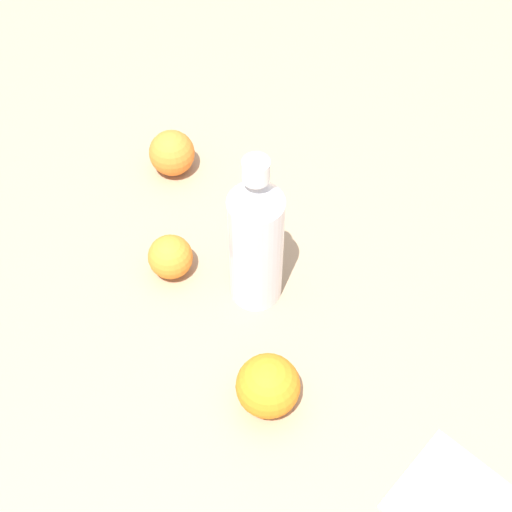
% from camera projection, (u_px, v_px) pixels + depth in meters
% --- Properties ---
extents(ground_plane, '(2.40, 2.40, 0.00)m').
position_uv_depth(ground_plane, '(232.00, 296.00, 0.96)').
color(ground_plane, '#9E7F60').
extents(water_bottle, '(0.07, 0.07, 0.25)m').
position_uv_depth(water_bottle, '(256.00, 239.00, 0.88)').
color(water_bottle, silver).
rests_on(water_bottle, ground_plane).
extents(orange_0, '(0.08, 0.08, 0.08)m').
position_uv_depth(orange_0, '(268.00, 386.00, 0.84)').
color(orange_0, orange).
rests_on(orange_0, ground_plane).
extents(orange_1, '(0.07, 0.07, 0.07)m').
position_uv_depth(orange_1, '(172.00, 153.00, 1.08)').
color(orange_1, orange).
rests_on(orange_1, ground_plane).
extents(orange_2, '(0.06, 0.06, 0.06)m').
position_uv_depth(orange_2, '(170.00, 257.00, 0.97)').
color(orange_2, orange).
rests_on(orange_2, ground_plane).
extents(folded_napkin, '(0.13, 0.12, 0.01)m').
position_uv_depth(folded_napkin, '(453.00, 502.00, 0.79)').
color(folded_napkin, '#99BFD8').
rests_on(folded_napkin, ground_plane).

